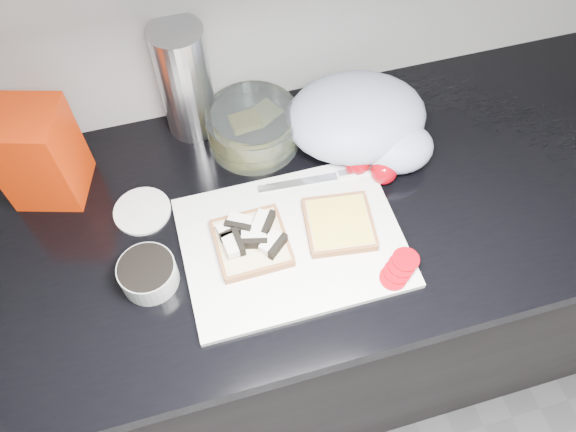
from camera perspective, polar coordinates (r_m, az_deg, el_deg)
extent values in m
cube|color=black|center=(1.49, -2.30, -9.70)|extent=(3.50, 0.60, 0.86)
cube|color=black|center=(1.09, -3.09, -0.36)|extent=(3.50, 0.64, 0.04)
cube|color=white|center=(1.03, 0.45, -2.67)|extent=(0.40, 0.30, 0.01)
cube|color=#C6BB8C|center=(1.02, -3.72, -2.75)|extent=(0.13, 0.13, 0.02)
cube|color=white|center=(1.02, -5.96, -1.23)|extent=(0.05, 0.03, 0.02)
cube|color=black|center=(1.02, -5.96, -1.23)|extent=(0.05, 0.02, 0.02)
cube|color=white|center=(1.02, -4.89, -0.60)|extent=(0.05, 0.04, 0.02)
cube|color=black|center=(1.02, -4.89, -0.60)|extent=(0.05, 0.03, 0.02)
cube|color=white|center=(1.02, -2.72, -0.64)|extent=(0.05, 0.05, 0.02)
cube|color=black|center=(1.02, -2.72, -0.64)|extent=(0.04, 0.05, 0.02)
cube|color=white|center=(1.00, -5.78, -2.92)|extent=(0.03, 0.05, 0.02)
cube|color=black|center=(1.00, -5.78, -2.92)|extent=(0.02, 0.05, 0.02)
cube|color=white|center=(1.00, -3.48, -2.19)|extent=(0.05, 0.04, 0.02)
cube|color=black|center=(1.00, -3.48, -2.19)|extent=(0.05, 0.02, 0.02)
cube|color=white|center=(0.99, -1.70, -2.76)|extent=(0.05, 0.05, 0.02)
cube|color=black|center=(0.99, -1.70, -2.76)|extent=(0.04, 0.04, 0.02)
cube|color=#C6BB8C|center=(1.04, 5.21, -0.83)|extent=(0.14, 0.14, 0.02)
cube|color=yellow|center=(1.03, 5.25, -0.55)|extent=(0.12, 0.12, 0.00)
cylinder|color=#96030D|center=(1.01, 10.63, -6.20)|extent=(0.05, 0.05, 0.01)
cylinder|color=#96030D|center=(1.01, 11.04, -5.58)|extent=(0.06, 0.06, 0.01)
cylinder|color=#96030D|center=(1.01, 11.46, -4.97)|extent=(0.06, 0.06, 0.01)
cylinder|color=#96030D|center=(1.01, 11.86, -4.35)|extent=(0.07, 0.07, 0.01)
cube|color=silver|center=(1.10, 0.99, 3.39)|extent=(0.16, 0.03, 0.00)
cube|color=silver|center=(1.12, 6.97, 4.48)|extent=(0.07, 0.02, 0.01)
cylinder|color=#979C9C|center=(1.01, -14.00, -5.74)|extent=(0.10, 0.10, 0.05)
cylinder|color=black|center=(0.99, -14.24, -5.19)|extent=(0.10, 0.10, 0.01)
cylinder|color=white|center=(1.11, -14.59, 0.50)|extent=(0.13, 0.13, 0.01)
cylinder|color=silver|center=(1.16, -3.55, 8.96)|extent=(0.19, 0.19, 0.08)
cube|color=yellow|center=(1.16, -4.27, 8.51)|extent=(0.06, 0.05, 0.04)
cube|color=#E1DF86|center=(1.19, -2.35, 9.09)|extent=(0.08, 0.08, 0.01)
cube|color=red|center=(1.13, -24.02, 5.75)|extent=(0.16, 0.15, 0.20)
cylinder|color=#A3A3A7|center=(1.14, -10.41, 13.26)|extent=(0.10, 0.10, 0.25)
ellipsoid|color=#ACB8D4|center=(1.15, 6.92, 9.99)|extent=(0.30, 0.25, 0.13)
ellipsoid|color=#ACB8D4|center=(1.14, 11.20, 6.79)|extent=(0.15, 0.12, 0.09)
sphere|color=#96030D|center=(1.12, 7.06, 5.44)|extent=(0.05, 0.05, 0.05)
sphere|color=#96030D|center=(1.12, 9.72, 4.49)|extent=(0.05, 0.05, 0.05)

